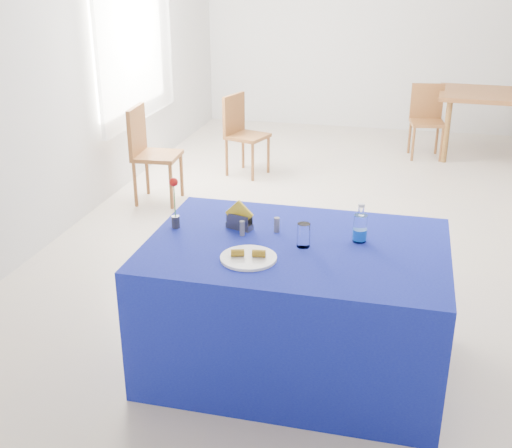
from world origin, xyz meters
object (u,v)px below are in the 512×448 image
at_px(water_bottle, 360,229).
at_px(chair_win_b, 241,129).
at_px(oak_table, 506,100).
at_px(chair_win_a, 148,148).
at_px(blue_table, 295,306).
at_px(plate, 248,258).
at_px(chair_bg_left, 427,115).

relative_size(water_bottle, chair_win_b, 0.25).
bearing_deg(oak_table, chair_win_a, -146.05).
bearing_deg(chair_win_a, water_bottle, -139.61).
distance_m(blue_table, oak_table, 4.86).
distance_m(plate, blue_table, 0.50).
xyz_separation_m(blue_table, chair_win_b, (-1.19, 3.34, 0.11)).
xyz_separation_m(blue_table, chair_win_a, (-1.82, 2.32, 0.14)).
xyz_separation_m(blue_table, oak_table, (1.56, 4.60, 0.30)).
height_order(water_bottle, chair_win_b, water_bottle).
relative_size(blue_table, chair_win_b, 1.89).
bearing_deg(chair_win_b, oak_table, -47.77).
xyz_separation_m(plate, water_bottle, (0.53, 0.36, 0.06)).
bearing_deg(plate, chair_win_a, 122.29).
bearing_deg(blue_table, oak_table, 71.20).
bearing_deg(chair_win_a, oak_table, -59.90).
bearing_deg(oak_table, chair_bg_left, -172.80).
height_order(blue_table, chair_win_a, chair_win_a).
xyz_separation_m(blue_table, water_bottle, (0.32, 0.11, 0.45)).
bearing_deg(oak_table, chair_win_b, -155.49).
xyz_separation_m(oak_table, chair_win_b, (-2.76, -1.26, -0.19)).
distance_m(plate, chair_win_a, 3.04).
bearing_deg(chair_bg_left, water_bottle, -103.40).
relative_size(water_bottle, chair_bg_left, 0.26).
relative_size(water_bottle, chair_win_a, 0.24).
relative_size(oak_table, chair_win_a, 1.65).
bearing_deg(plate, chair_win_b, 105.43).
xyz_separation_m(plate, chair_win_b, (-0.99, 3.58, -0.28)).
bearing_deg(blue_table, plate, -129.80).
bearing_deg(water_bottle, chair_win_b, 115.16).
bearing_deg(blue_table, chair_bg_left, 80.92).
height_order(plate, water_bottle, water_bottle).
distance_m(chair_bg_left, chair_win_b, 2.23).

